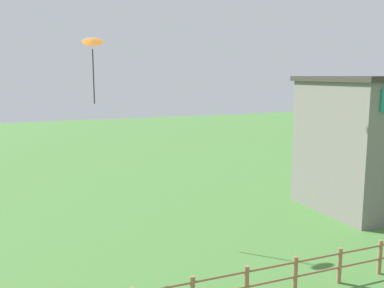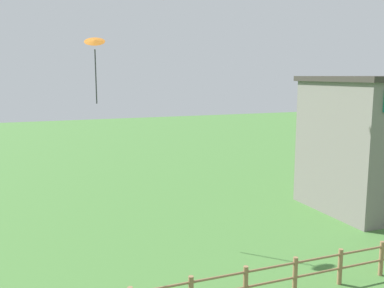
{
  "view_description": "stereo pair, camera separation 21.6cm",
  "coord_description": "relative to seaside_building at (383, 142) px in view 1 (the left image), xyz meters",
  "views": [
    {
      "loc": [
        -4.75,
        -1.74,
        6.29
      ],
      "look_at": [
        0.0,
        9.88,
        4.25
      ],
      "focal_mm": 40.0,
      "sensor_mm": 36.0,
      "label": 1
    },
    {
      "loc": [
        -4.55,
        -1.82,
        6.29
      ],
      "look_at": [
        0.0,
        9.88,
        4.25
      ],
      "focal_mm": 40.0,
      "sensor_mm": 36.0,
      "label": 2
    }
  ],
  "objects": [
    {
      "name": "wooden_fence",
      "position": [
        -11.35,
        -5.63,
        -2.51
      ],
      "size": [
        21.09,
        0.14,
        1.12
      ],
      "color": "olive",
      "rests_on": "ground_plane"
    },
    {
      "name": "seaside_building",
      "position": [
        0.0,
        0.0,
        0.0
      ],
      "size": [
        7.12,
        5.25,
        6.23
      ],
      "color": "slate",
      "rests_on": "ground_plane"
    },
    {
      "name": "kite_orange_delta",
      "position": [
        -13.26,
        1.94,
        4.31
      ],
      "size": [
        0.96,
        0.92,
        2.65
      ],
      "color": "orange"
    }
  ]
}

